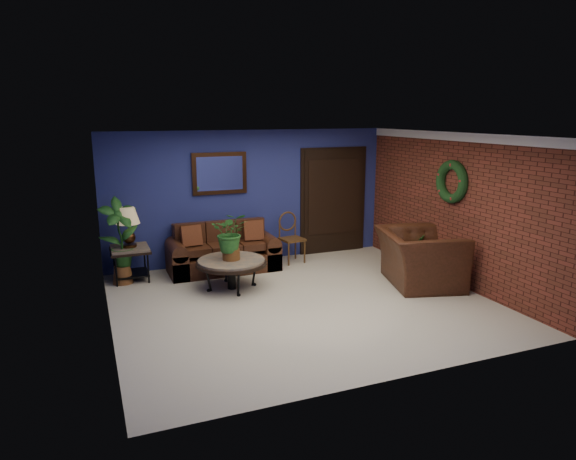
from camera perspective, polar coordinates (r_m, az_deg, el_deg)
name	(u,v)px	position (r m, az deg, el deg)	size (l,w,h in m)	color
floor	(302,302)	(7.86, 1.57, -8.01)	(5.50, 5.50, 0.00)	beige
wall_back	(251,196)	(9.82, -4.18, 3.74)	(5.50, 0.04, 2.50)	navy
wall_left	(104,238)	(6.92, -19.78, -0.86)	(0.04, 5.00, 2.50)	navy
wall_right_brick	(455,209)	(8.94, 18.03, 2.24)	(0.04, 5.00, 2.50)	maroon
ceiling	(303,135)	(7.35, 1.69, 10.51)	(5.50, 5.00, 0.02)	white
crown_molding	(458,137)	(8.80, 18.42, 9.80)	(0.03, 5.00, 0.14)	white
wall_mirror	(220,173)	(9.55, -7.60, 6.25)	(1.02, 0.06, 0.77)	#3D220F
closet_door	(333,201)	(10.48, 5.06, 3.19)	(1.44, 0.06, 2.18)	black
wreath	(452,182)	(8.88, 17.73, 5.13)	(0.72, 0.72, 0.16)	black
sofa	(222,254)	(9.43, -7.29, -2.69)	(1.96, 0.85, 0.88)	#452013
coffee_table	(231,263)	(8.37, -6.31, -3.66)	(1.15, 1.15, 0.49)	#514C46
end_table	(130,255)	(9.12, -17.13, -2.65)	(0.65, 0.65, 0.59)	#514C46
table_lamp	(128,222)	(8.99, -17.36, 0.81)	(0.39, 0.39, 0.66)	#3D220F
side_chair	(290,234)	(9.82, 0.26, -0.43)	(0.46, 0.46, 0.96)	#513317
armchair	(419,258)	(8.81, 14.38, -3.02)	(1.39, 1.22, 0.90)	#452013
coffee_plant	(231,234)	(8.24, -6.39, -0.40)	(0.71, 0.65, 0.78)	brown
floor_plant	(416,255)	(9.24, 13.99, -2.72)	(0.35, 0.29, 0.75)	brown
tall_plant	(120,238)	(8.93, -18.17, -0.82)	(0.72, 0.56, 1.46)	brown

